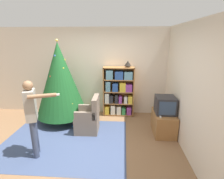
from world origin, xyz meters
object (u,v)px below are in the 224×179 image
(table_lamp, at_px, (128,64))
(bookshelf, at_px, (119,92))
(christmas_tree, at_px, (60,80))
(armchair, at_px, (89,119))
(standing_person, at_px, (32,113))
(television, at_px, (165,105))

(table_lamp, bearing_deg, bookshelf, -178.03)
(bookshelf, height_order, christmas_tree, christmas_tree)
(armchair, distance_m, table_lamp, 1.92)
(standing_person, relative_size, table_lamp, 7.70)
(christmas_tree, xyz_separation_m, standing_person, (-0.00, -1.56, -0.30))
(television, bearing_deg, table_lamp, 131.22)
(christmas_tree, height_order, table_lamp, christmas_tree)
(television, height_order, armchair, television)
(television, xyz_separation_m, standing_person, (-2.72, -1.06, 0.17))
(armchair, relative_size, standing_person, 0.60)
(armchair, bearing_deg, bookshelf, 144.51)
(television, relative_size, armchair, 0.51)
(bookshelf, height_order, standing_person, standing_person)
(television, distance_m, standing_person, 2.93)
(standing_person, xyz_separation_m, table_lamp, (1.83, 2.08, 0.68))
(standing_person, bearing_deg, christmas_tree, 158.68)
(television, bearing_deg, standing_person, -158.78)
(table_lamp, bearing_deg, armchair, -132.14)
(television, distance_m, table_lamp, 1.60)
(christmas_tree, bearing_deg, armchair, -32.58)
(television, bearing_deg, bookshelf, 138.60)
(television, bearing_deg, christmas_tree, 169.58)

